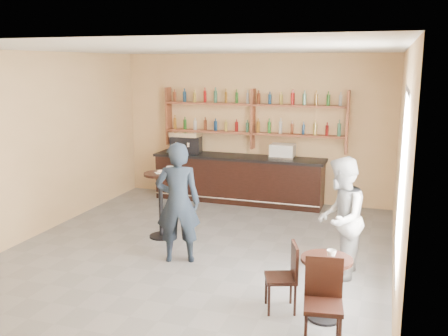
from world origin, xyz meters
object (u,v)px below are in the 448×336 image
(cafe_table, at_px, (325,289))
(patron_second, at_px, (340,218))
(pastry_case, at_px, (283,151))
(bar_counter, at_px, (239,179))
(espresso_machine, at_px, (186,142))
(pedestal_table, at_px, (161,205))
(chair_west, at_px, (281,277))
(man_main, at_px, (178,203))
(chair_south, at_px, (323,305))

(cafe_table, height_order, patron_second, patron_second)
(pastry_case, bearing_deg, bar_counter, -173.92)
(espresso_machine, xyz_separation_m, pedestal_table, (0.63, -2.65, -0.68))
(bar_counter, bearing_deg, espresso_machine, 180.00)
(espresso_machine, xyz_separation_m, chair_west, (3.16, -4.59, -0.83))
(espresso_machine, bearing_deg, pastry_case, -9.81)
(pedestal_table, xyz_separation_m, patron_second, (3.11, -0.72, 0.29))
(bar_counter, height_order, cafe_table, bar_counter)
(espresso_machine, height_order, man_main, man_main)
(pastry_case, relative_size, chair_west, 0.60)
(cafe_table, bearing_deg, pedestal_table, 147.25)
(patron_second, bearing_deg, cafe_table, 2.62)
(man_main, height_order, patron_second, man_main)
(pastry_case, bearing_deg, chair_west, -72.06)
(chair_west, bearing_deg, pedestal_table, -147.28)
(chair_south, height_order, patron_second, patron_second)
(bar_counter, bearing_deg, chair_south, -64.20)
(chair_west, relative_size, patron_second, 0.49)
(pastry_case, relative_size, pedestal_table, 0.45)
(espresso_machine, relative_size, pastry_case, 1.28)
(cafe_table, relative_size, chair_west, 0.90)
(bar_counter, relative_size, pedestal_table, 3.26)
(man_main, xyz_separation_m, chair_south, (2.42, -1.71, -0.45))
(chair_west, bearing_deg, patron_second, 134.82)
(bar_counter, height_order, chair_south, bar_counter)
(bar_counter, height_order, espresso_machine, espresso_machine)
(pedestal_table, relative_size, chair_south, 1.22)
(patron_second, bearing_deg, chair_west, -21.58)
(man_main, bearing_deg, espresso_machine, -88.64)
(chair_west, bearing_deg, chair_south, 22.78)
(espresso_machine, relative_size, chair_south, 0.70)
(chair_south, xyz_separation_m, patron_second, (-0.03, 1.87, 0.40))
(espresso_machine, distance_m, pedestal_table, 2.81)
(bar_counter, distance_m, man_main, 3.56)
(pastry_case, xyz_separation_m, chair_west, (0.96, -4.59, -0.74))
(bar_counter, height_order, pastry_case, pastry_case)
(pedestal_table, height_order, cafe_table, pedestal_table)
(chair_west, xyz_separation_m, patron_second, (0.57, 1.22, 0.44))
(pastry_case, distance_m, chair_south, 5.51)
(man_main, distance_m, cafe_table, 2.67)
(man_main, height_order, chair_south, man_main)
(pedestal_table, relative_size, man_main, 0.62)
(cafe_table, xyz_separation_m, chair_south, (0.05, -0.60, 0.09))
(espresso_machine, relative_size, patron_second, 0.38)
(bar_counter, distance_m, cafe_table, 5.26)
(espresso_machine, relative_size, man_main, 0.36)
(espresso_machine, height_order, chair_south, espresso_machine)
(espresso_machine, xyz_separation_m, chair_south, (3.76, -5.24, -0.78))
(espresso_machine, relative_size, pedestal_table, 0.57)
(pedestal_table, bearing_deg, patron_second, -13.03)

